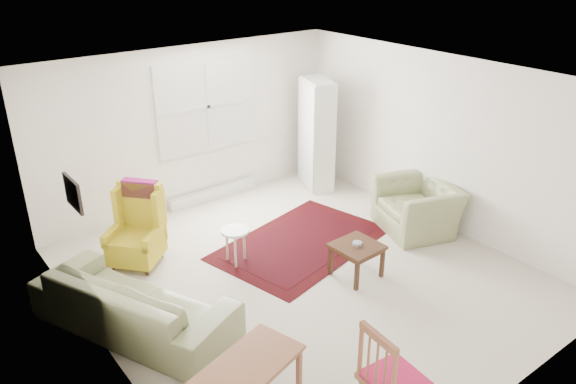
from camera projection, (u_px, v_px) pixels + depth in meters
room at (294, 178)px, 6.77m from camera, size 5.04×5.54×2.51m
rug at (301, 243)px, 7.86m from camera, size 2.68×2.04×0.02m
sofa at (133, 292)px, 5.98m from camera, size 1.72×2.45×0.92m
armchair at (418, 202)px, 8.08m from camera, size 1.28×1.37×0.87m
wingback_chair at (134, 227)px, 7.15m from camera, size 0.91×0.90×1.08m
coffee_table at (356, 260)px, 7.03m from camera, size 0.56×0.56×0.45m
stool at (236, 246)px, 7.30m from camera, size 0.39×0.39×0.50m
cabinet at (317, 135)px, 9.32m from camera, size 0.60×0.82×1.85m
desk_chair at (394, 378)px, 4.70m from camera, size 0.52×0.52×1.08m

